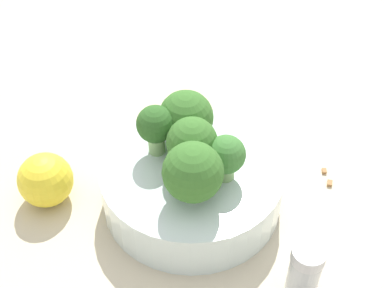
% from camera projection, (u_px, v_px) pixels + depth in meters
% --- Properties ---
extents(ground_plane, '(3.00, 3.00, 0.00)m').
position_uv_depth(ground_plane, '(192.00, 200.00, 0.56)').
color(ground_plane, beige).
extents(bowl, '(0.18, 0.18, 0.05)m').
position_uv_depth(bowl, '(192.00, 184.00, 0.54)').
color(bowl, silver).
rests_on(bowl, ground_plane).
extents(broccoli_floret_0, '(0.04, 0.04, 0.05)m').
position_uv_depth(broccoli_floret_0, '(226.00, 156.00, 0.50)').
color(broccoli_floret_0, '#84AD66').
rests_on(broccoli_floret_0, bowl).
extents(broccoli_floret_1, '(0.04, 0.04, 0.06)m').
position_uv_depth(broccoli_floret_1, '(156.00, 126.00, 0.52)').
color(broccoli_floret_1, '#8EB770').
rests_on(broccoli_floret_1, bowl).
extents(broccoli_floret_2, '(0.06, 0.06, 0.06)m').
position_uv_depth(broccoli_floret_2, '(186.00, 118.00, 0.53)').
color(broccoli_floret_2, '#8EB770').
rests_on(broccoli_floret_2, bowl).
extents(broccoli_floret_3, '(0.05, 0.05, 0.06)m').
position_uv_depth(broccoli_floret_3, '(189.00, 141.00, 0.50)').
color(broccoli_floret_3, '#84AD66').
rests_on(broccoli_floret_3, bowl).
extents(broccoli_floret_4, '(0.06, 0.06, 0.06)m').
position_uv_depth(broccoli_floret_4, '(193.00, 173.00, 0.47)').
color(broccoli_floret_4, '#7A9E5B').
rests_on(broccoli_floret_4, bowl).
extents(pepper_shaker, '(0.03, 0.03, 0.06)m').
position_uv_depth(pepper_shaker, '(305.00, 270.00, 0.46)').
color(pepper_shaker, '#B2B7BC').
rests_on(pepper_shaker, ground_plane).
extents(lemon_wedge, '(0.06, 0.06, 0.06)m').
position_uv_depth(lemon_wedge, '(46.00, 180.00, 0.54)').
color(lemon_wedge, yellow).
rests_on(lemon_wedge, ground_plane).
extents(almond_crumb_0, '(0.01, 0.01, 0.01)m').
position_uv_depth(almond_crumb_0, '(330.00, 182.00, 0.57)').
color(almond_crumb_0, olive).
rests_on(almond_crumb_0, ground_plane).
extents(almond_crumb_1, '(0.01, 0.00, 0.01)m').
position_uv_depth(almond_crumb_1, '(162.00, 109.00, 0.66)').
color(almond_crumb_1, '#AD7F4C').
rests_on(almond_crumb_1, ground_plane).
extents(almond_crumb_2, '(0.01, 0.01, 0.01)m').
position_uv_depth(almond_crumb_2, '(324.00, 170.00, 0.59)').
color(almond_crumb_2, olive).
rests_on(almond_crumb_2, ground_plane).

